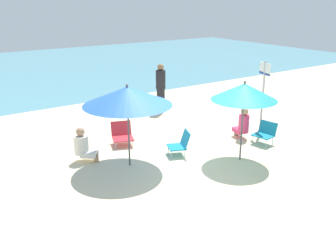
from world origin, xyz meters
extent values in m
plane|color=beige|center=(0.00, 0.00, 0.00)|extent=(40.00, 40.00, 0.00)
cube|color=#5693A3|center=(0.00, 14.33, 0.00)|extent=(40.00, 16.00, 0.01)
cylinder|color=#4C4C51|center=(1.09, -0.68, 0.94)|extent=(0.04, 0.04, 1.87)
cone|color=teal|center=(1.09, -0.68, 1.68)|extent=(1.52, 1.52, 0.39)
sphere|color=#4C4C51|center=(1.09, -0.68, 1.90)|extent=(0.06, 0.06, 0.06)
cylinder|color=#4C4C51|center=(-1.28, 0.53, 0.94)|extent=(0.04, 0.04, 1.87)
cone|color=blue|center=(-1.28, 0.53, 1.66)|extent=(2.00, 2.00, 0.41)
sphere|color=#4C4C51|center=(-1.28, 0.53, 1.90)|extent=(0.06, 0.06, 0.06)
cube|color=teal|center=(-0.03, 0.40, 0.22)|extent=(0.55, 0.58, 0.03)
cube|color=teal|center=(0.18, 0.31, 0.42)|extent=(0.31, 0.49, 0.39)
cylinder|color=silver|center=(-0.25, 0.29, 0.10)|extent=(0.02, 0.02, 0.20)
cylinder|color=silver|center=(-0.11, 0.63, 0.10)|extent=(0.02, 0.02, 0.20)
cylinder|color=silver|center=(0.06, 0.16, 0.10)|extent=(0.02, 0.02, 0.20)
cylinder|color=silver|center=(0.19, 0.51, 0.10)|extent=(0.02, 0.02, 0.20)
cube|color=red|center=(-0.81, 1.74, 0.20)|extent=(0.67, 0.67, 0.03)
cube|color=red|center=(-0.72, 2.00, 0.39)|extent=(0.55, 0.32, 0.38)
cylinder|color=silver|center=(-0.68, 1.47, 0.09)|extent=(0.02, 0.02, 0.18)
cylinder|color=silver|center=(-1.08, 1.61, 0.09)|extent=(0.02, 0.02, 0.18)
cylinder|color=silver|center=(-0.54, 1.86, 0.09)|extent=(0.02, 0.02, 0.18)
cylinder|color=silver|center=(-0.94, 2.00, 0.09)|extent=(0.02, 0.02, 0.18)
cube|color=teal|center=(2.29, -0.30, 0.25)|extent=(0.49, 0.57, 0.03)
cube|color=teal|center=(2.51, -0.26, 0.42)|extent=(0.22, 0.53, 0.33)
cylinder|color=silver|center=(2.17, -0.53, 0.12)|extent=(0.02, 0.02, 0.23)
cylinder|color=silver|center=(2.10, -0.13, 0.12)|extent=(0.02, 0.02, 0.23)
cylinder|color=silver|center=(2.49, -0.47, 0.12)|extent=(0.02, 0.02, 0.23)
cylinder|color=silver|center=(2.42, -0.07, 0.12)|extent=(0.02, 0.02, 0.23)
cube|color=#DB3866|center=(2.18, 0.45, 0.20)|extent=(0.35, 0.41, 0.12)
cylinder|color=tan|center=(2.21, 0.61, 0.10)|extent=(0.12, 0.12, 0.20)
cylinder|color=#DB3866|center=(2.14, 0.27, 0.45)|extent=(0.28, 0.28, 0.49)
sphere|color=tan|center=(2.14, 0.27, 0.80)|extent=(0.21, 0.21, 0.21)
cube|color=silver|center=(-1.96, 1.26, 0.20)|extent=(0.50, 0.49, 0.12)
cylinder|color=tan|center=(-1.84, 1.16, 0.10)|extent=(0.12, 0.12, 0.20)
cylinder|color=silver|center=(-2.09, 1.38, 0.42)|extent=(0.34, 0.34, 0.44)
sphere|color=tan|center=(-2.09, 1.38, 0.75)|extent=(0.21, 0.21, 0.21)
cylinder|color=black|center=(1.73, 3.76, 0.41)|extent=(0.27, 0.27, 0.81)
cylinder|color=black|center=(1.73, 3.76, 1.13)|extent=(0.32, 0.32, 0.62)
sphere|color=#896042|center=(1.73, 3.76, 1.54)|extent=(0.21, 0.21, 0.21)
cylinder|color=#ADADB2|center=(2.81, 0.27, 1.05)|extent=(0.06, 0.06, 2.10)
cube|color=white|center=(2.81, 0.27, 1.89)|extent=(0.20, 0.53, 0.32)
cube|color=navy|center=(2.81, 0.27, 1.76)|extent=(0.20, 0.53, 0.06)
camera|label=1|loc=(-5.13, -6.66, 3.72)|focal=40.63mm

